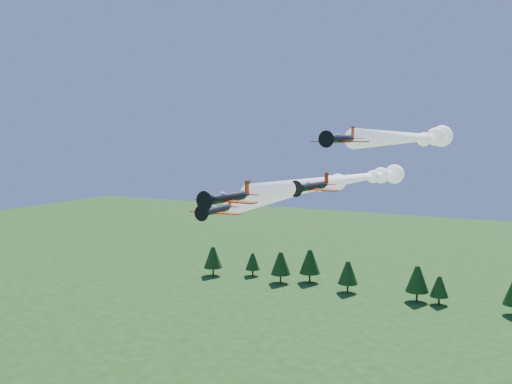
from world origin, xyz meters
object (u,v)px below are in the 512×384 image
at_px(plane_lead, 347,180).
at_px(plane_slot, 312,186).
at_px(plane_right, 413,138).
at_px(plane_left, 303,190).

xyz_separation_m(plane_lead, plane_slot, (-0.52, -13.99, -0.01)).
distance_m(plane_right, plane_slot, 18.90).
distance_m(plane_left, plane_slot, 28.52).
height_order(plane_lead, plane_left, plane_lead).
bearing_deg(plane_left, plane_right, -27.99).
height_order(plane_lead, plane_slot, plane_lead).
relative_size(plane_lead, plane_left, 0.98).
distance_m(plane_left, plane_right, 27.73).
bearing_deg(plane_right, plane_lead, -173.94).
relative_size(plane_lead, plane_slot, 6.44).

